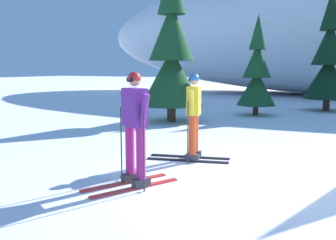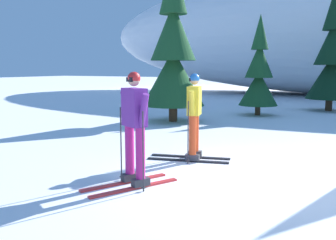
{
  "view_description": "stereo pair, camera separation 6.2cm",
  "coord_description": "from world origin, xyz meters",
  "px_view_note": "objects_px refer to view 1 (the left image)",
  "views": [
    {
      "loc": [
        0.97,
        -5.96,
        1.9
      ],
      "look_at": [
        -2.03,
        -0.02,
        0.95
      ],
      "focal_mm": 39.58,
      "sensor_mm": 36.0,
      "label": 1
    },
    {
      "loc": [
        1.03,
        -5.93,
        1.9
      ],
      "look_at": [
        -2.03,
        -0.02,
        0.95
      ],
      "focal_mm": 39.58,
      "sensor_mm": 36.0,
      "label": 2
    }
  ],
  "objects_px": {
    "skier_purple_jacket": "(135,126)",
    "pine_tree_far_left": "(171,54)",
    "pine_tree_center_left": "(257,74)",
    "pine_tree_center_right": "(329,60)",
    "skier_yellow_jacket": "(193,115)"
  },
  "relations": [
    {
      "from": "pine_tree_far_left",
      "to": "pine_tree_center_right",
      "type": "relative_size",
      "value": 1.07
    },
    {
      "from": "pine_tree_center_left",
      "to": "pine_tree_far_left",
      "type": "bearing_deg",
      "value": -125.97
    },
    {
      "from": "skier_purple_jacket",
      "to": "pine_tree_far_left",
      "type": "bearing_deg",
      "value": 111.6
    },
    {
      "from": "skier_purple_jacket",
      "to": "pine_tree_far_left",
      "type": "distance_m",
      "value": 7.36
    },
    {
      "from": "pine_tree_far_left",
      "to": "skier_purple_jacket",
      "type": "bearing_deg",
      "value": -68.4
    },
    {
      "from": "pine_tree_far_left",
      "to": "pine_tree_center_right",
      "type": "distance_m",
      "value": 7.63
    },
    {
      "from": "skier_purple_jacket",
      "to": "pine_tree_center_right",
      "type": "relative_size",
      "value": 0.34
    },
    {
      "from": "pine_tree_center_left",
      "to": "skier_purple_jacket",
      "type": "bearing_deg",
      "value": -87.58
    },
    {
      "from": "skier_yellow_jacket",
      "to": "pine_tree_far_left",
      "type": "height_order",
      "value": "pine_tree_far_left"
    },
    {
      "from": "skier_purple_jacket",
      "to": "pine_tree_center_right",
      "type": "distance_m",
      "value": 12.98
    },
    {
      "from": "pine_tree_center_right",
      "to": "skier_purple_jacket",
      "type": "bearing_deg",
      "value": -98.92
    },
    {
      "from": "skier_purple_jacket",
      "to": "pine_tree_center_left",
      "type": "xyz_separation_m",
      "value": [
        -0.42,
        9.82,
        0.68
      ]
    },
    {
      "from": "skier_purple_jacket",
      "to": "skier_yellow_jacket",
      "type": "height_order",
      "value": "skier_purple_jacket"
    },
    {
      "from": "skier_yellow_jacket",
      "to": "pine_tree_far_left",
      "type": "relative_size",
      "value": 0.31
    },
    {
      "from": "pine_tree_center_left",
      "to": "pine_tree_center_right",
      "type": "relative_size",
      "value": 0.75
    }
  ]
}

